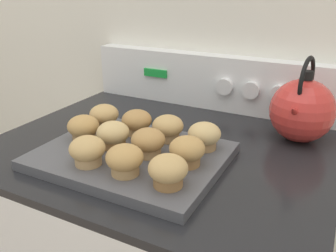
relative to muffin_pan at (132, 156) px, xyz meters
The scene contains 14 objects.
control_panel 0.42m from the muffin_pan, 86.94° to the left, with size 0.78×0.07×0.16m.
muffin_pan is the anchor object (origin of this frame).
muffin_r0_c1 0.11m from the muffin_pan, 117.23° to the right, with size 0.07×0.07×0.06m.
muffin_r0_c2 0.10m from the muffin_pan, 64.04° to the right, with size 0.07×0.07×0.06m.
muffin_r0_c3 0.17m from the muffin_pan, 32.78° to the right, with size 0.07×0.07×0.06m.
muffin_r1_c0 0.14m from the muffin_pan, behind, with size 0.07×0.07×0.06m.
muffin_r1_c1 0.06m from the muffin_pan, behind, with size 0.07×0.07×0.06m.
muffin_r1_c2 0.06m from the muffin_pan, ahead, with size 0.07×0.07×0.06m.
muffin_r1_c3 0.14m from the muffin_pan, ahead, with size 0.07×0.07×0.06m.
muffin_r2_c0 0.16m from the muffin_pan, 147.71° to the left, with size 0.07×0.07×0.06m.
muffin_r2_c1 0.11m from the muffin_pan, 114.87° to the left, with size 0.07×0.07×0.06m.
muffin_r2_c2 0.11m from the muffin_pan, 65.19° to the left, with size 0.07×0.07×0.06m.
muffin_r2_c3 0.16m from the muffin_pan, 33.24° to the left, with size 0.07×0.07×0.06m.
tea_kettle 0.42m from the muffin_pan, 42.55° to the left, with size 0.15×0.18×0.21m.
Camera 1 is at (0.37, -0.35, 1.25)m, focal length 38.00 mm.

